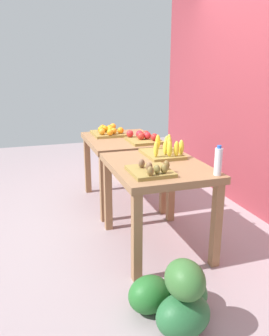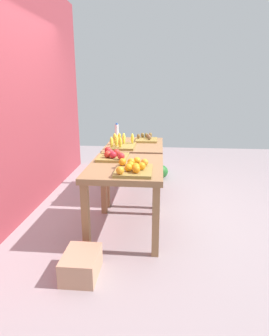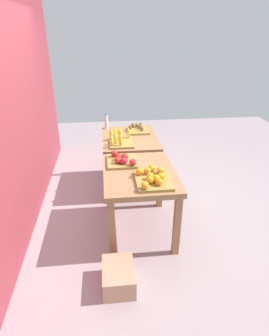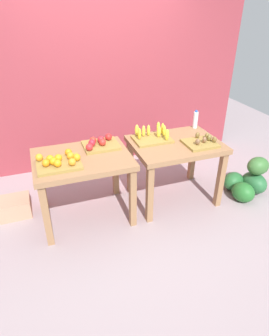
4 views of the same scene
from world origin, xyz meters
name	(u,v)px [view 1 (image 1 of 4)]	position (x,y,z in m)	size (l,w,h in m)	color
ground_plane	(137,220)	(0.00, 0.00, 0.00)	(8.00, 8.00, 0.00)	gray
back_wall	(257,76)	(0.00, 1.35, 1.50)	(4.40, 0.12, 3.00)	#94343E
display_table_left	(122,148)	(-0.56, 0.00, 0.67)	(1.04, 0.80, 0.79)	#956B46
display_table_right	(157,177)	(0.56, 0.00, 0.67)	(1.04, 0.80, 0.79)	#956B46
orange_bin	(108,132)	(-0.81, -0.11, 0.83)	(0.44, 0.36, 0.11)	olive
apple_bin	(144,138)	(-0.32, 0.18, 0.83)	(0.40, 0.34, 0.11)	olive
banana_crate	(164,151)	(0.33, 0.16, 0.84)	(0.44, 0.32, 0.17)	olive
kiwi_bin	(151,170)	(0.81, -0.15, 0.82)	(0.37, 0.32, 0.10)	olive
water_bottle	(218,161)	(1.00, 0.33, 0.90)	(0.06, 0.06, 0.24)	silver
watermelon_pile	(176,298)	(1.53, -0.24, 0.18)	(0.59, 0.61, 0.51)	#266234
cardboard_produce_box	(127,172)	(-1.39, 0.30, 0.11)	(0.40, 0.30, 0.22)	tan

